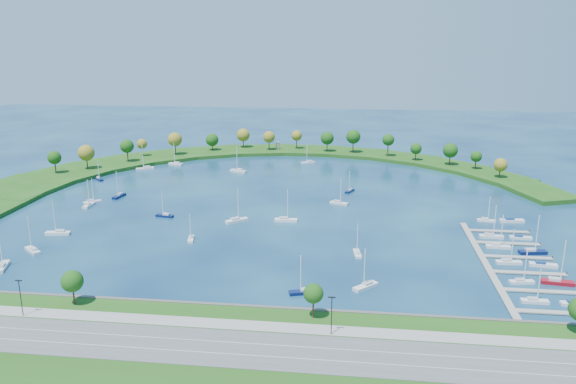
# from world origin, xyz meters

# --- Properties ---
(ground) EXTENTS (700.00, 700.00, 0.00)m
(ground) POSITION_xyz_m (0.00, 0.00, 0.00)
(ground) COLOR #081D45
(ground) RESTS_ON ground
(south_shoreline) EXTENTS (420.00, 43.10, 11.60)m
(south_shoreline) POSITION_xyz_m (0.03, -122.88, 1.00)
(south_shoreline) COLOR #1E4612
(south_shoreline) RESTS_ON ground
(breakwater) EXTENTS (286.74, 247.64, 2.00)m
(breakwater) POSITION_xyz_m (-46.33, 48.72, 0.99)
(breakwater) COLOR #1E4612
(breakwater) RESTS_ON ground
(breakwater_trees) EXTENTS (238.95, 91.11, 14.54)m
(breakwater_trees) POSITION_xyz_m (-15.86, 88.51, 10.50)
(breakwater_trees) COLOR #382314
(breakwater_trees) RESTS_ON breakwater
(harbor_tower) EXTENTS (2.60, 2.60, 4.76)m
(harbor_tower) POSITION_xyz_m (-14.90, 115.04, 4.43)
(harbor_tower) COLOR gray
(harbor_tower) RESTS_ON breakwater
(dock_system) EXTENTS (24.28, 82.00, 1.60)m
(dock_system) POSITION_xyz_m (85.30, -61.00, 0.35)
(dock_system) COLOR gray
(dock_system) RESTS_ON ground
(moored_boat_0) EXTENTS (9.94, 7.26, 14.49)m
(moored_boat_0) POSITION_xyz_m (-82.02, 56.56, 0.99)
(moored_boat_0) COLOR silver
(moored_boat_0) RESTS_ON ground
(moored_boat_1) EXTENTS (3.28, 7.19, 10.21)m
(moored_boat_1) POSITION_xyz_m (-24.06, -50.65, 0.86)
(moored_boat_1) COLOR silver
(moored_boat_1) RESTS_ON ground
(moored_boat_2) EXTENTS (8.07, 5.84, 11.74)m
(moored_boat_2) POSITION_xyz_m (7.44, 83.88, 0.90)
(moored_boat_2) COLOR silver
(moored_boat_2) RESTS_ON ground
(moored_boat_3) EXTENTS (9.29, 3.64, 13.30)m
(moored_boat_3) POSITION_xyz_m (-75.43, -50.67, 0.95)
(moored_boat_3) COLOR silver
(moored_boat_3) RESTS_ON ground
(moored_boat_4) EXTENTS (8.13, 7.25, 12.55)m
(moored_boat_4) POSITION_xyz_m (-75.06, -68.55, 0.92)
(moored_boat_4) COLOR silver
(moored_boat_4) RESTS_ON ground
(moored_boat_5) EXTENTS (8.47, 4.67, 12.00)m
(moored_boat_5) POSITION_xyz_m (28.18, 1.73, 0.91)
(moored_boat_5) COLOR silver
(moored_boat_5) RESTS_ON ground
(moored_boat_6) EXTENTS (7.82, 3.40, 11.12)m
(moored_boat_6) POSITION_xyz_m (-42.72, -25.13, 0.88)
(moored_boat_6) COLOR #0A1541
(moored_boat_6) RESTS_ON ground
(moored_boat_7) EXTENTS (10.05, 6.41, 14.36)m
(moored_boat_7) POSITION_xyz_m (-28.72, 57.06, 0.98)
(moored_boat_7) COLOR silver
(moored_boat_7) RESTS_ON ground
(moored_boat_8) EXTENTS (3.62, 8.79, 12.55)m
(moored_boat_8) POSITION_xyz_m (-73.63, 1.08, 0.92)
(moored_boat_8) COLOR #0A1541
(moored_boat_8) RESTS_ON ground
(moored_boat_9) EXTENTS (8.39, 4.58, 11.88)m
(moored_boat_9) POSITION_xyz_m (20.84, -89.98, 0.90)
(moored_boat_9) COLOR #0A1541
(moored_boat_9) RESTS_ON ground
(moored_boat_10) EXTENTS (5.35, 9.48, 13.44)m
(moored_boat_10) POSITION_xyz_m (-76.76, -83.16, 0.95)
(moored_boat_10) COLOR silver
(moored_boat_10) RESTS_ON ground
(moored_boat_11) EXTENTS (2.30, 8.12, 11.92)m
(moored_boat_11) POSITION_xyz_m (-80.79, -14.67, 0.90)
(moored_boat_11) COLOR silver
(moored_boat_11) RESTS_ON ground
(moored_boat_12) EXTENTS (6.53, 6.60, 10.67)m
(moored_boat_12) POSITION_xyz_m (-97.29, 30.89, 0.87)
(moored_boat_12) COLOR #0A1541
(moored_boat_12) RESTS_ON ground
(moored_boat_13) EXTENTS (8.81, 8.19, 13.83)m
(moored_boat_13) POSITION_xyz_m (-11.84, -28.08, 0.96)
(moored_boat_13) COLOR silver
(moored_boat_13) RESTS_ON ground
(moored_boat_14) EXTENTS (9.04, 4.72, 12.79)m
(moored_boat_14) POSITION_xyz_m (-68.74, 70.59, 0.93)
(moored_boat_14) COLOR silver
(moored_boat_14) RESTS_ON ground
(moored_boat_15) EXTENTS (7.16, 6.67, 11.25)m
(moored_boat_15) POSITION_xyz_m (-81.72, -9.45, 0.89)
(moored_boat_15) COLOR silver
(moored_boat_15) RESTS_ON ground
(moored_boat_16) EXTENTS (9.27, 2.99, 13.46)m
(moored_boat_16) POSITION_xyz_m (7.68, -25.06, 0.95)
(moored_boat_16) COLOR silver
(moored_boat_16) RESTS_ON ground
(moored_boat_17) EXTENTS (4.74, 7.17, 10.28)m
(moored_boat_17) POSITION_xyz_m (32.70, 23.06, 0.86)
(moored_boat_17) COLOR #0A1541
(moored_boat_17) RESTS_ON ground
(moored_boat_18) EXTENTS (7.78, 7.78, 12.63)m
(moored_boat_18) POSITION_xyz_m (38.83, -84.00, 0.92)
(moored_boat_18) COLOR silver
(moored_boat_18) RESTS_ON ground
(moored_boat_19) EXTENTS (3.10, 7.70, 11.00)m
(moored_boat_19) POSITION_xyz_m (36.36, -58.03, 0.88)
(moored_boat_19) COLOR silver
(moored_boat_19) RESTS_ON ground
(docked_boat_0) EXTENTS (7.50, 2.16, 11.00)m
(docked_boat_0) POSITION_xyz_m (85.53, -87.96, 0.88)
(docked_boat_0) COLOR silver
(docked_boat_0) RESTS_ON ground
(docked_boat_1) EXTENTS (7.61, 2.22, 1.55)m
(docked_boat_1) POSITION_xyz_m (95.99, -88.34, 0.57)
(docked_boat_1) COLOR silver
(docked_boat_1) RESTS_ON ground
(docked_boat_2) EXTENTS (7.59, 3.20, 10.81)m
(docked_boat_2) POSITION_xyz_m (85.54, -75.07, 0.87)
(docked_boat_2) COLOR silver
(docked_boat_2) RESTS_ON ground
(docked_boat_3) EXTENTS (9.76, 3.81, 13.97)m
(docked_boat_3) POSITION_xyz_m (96.00, -74.30, 0.97)
(docked_boat_3) COLOR maroon
(docked_boat_3) RESTS_ON ground
(docked_boat_4) EXTENTS (8.30, 2.72, 12.04)m
(docked_boat_4) POSITION_xyz_m (85.52, -59.86, 0.91)
(docked_boat_4) COLOR silver
(docked_boat_4) RESTS_ON ground
(docked_boat_5) EXTENTS (8.83, 3.50, 1.75)m
(docked_boat_5) POSITION_xyz_m (95.98, -60.86, 0.64)
(docked_boat_5) COLOR silver
(docked_boat_5) RESTS_ON ground
(docked_boat_6) EXTENTS (8.41, 2.70, 12.23)m
(docked_boat_6) POSITION_xyz_m (85.52, -45.50, 0.91)
(docked_boat_6) COLOR silver
(docked_boat_6) RESTS_ON ground
(docked_boat_7) EXTENTS (9.68, 4.08, 13.80)m
(docked_boat_7) POSITION_xyz_m (96.00, -49.67, 0.96)
(docked_boat_7) COLOR #0A1541
(docked_boat_7) RESTS_ON ground
(docked_boat_8) EXTENTS (8.69, 2.69, 12.66)m
(docked_boat_8) POSITION_xyz_m (85.51, -35.04, 0.93)
(docked_boat_8) COLOR silver
(docked_boat_8) RESTS_ON ground
(docked_boat_9) EXTENTS (7.95, 2.81, 1.59)m
(docked_boat_9) POSITION_xyz_m (95.99, -34.88, 0.58)
(docked_boat_9) COLOR silver
(docked_boat_9) RESTS_ON ground
(docked_boat_10) EXTENTS (7.40, 3.01, 10.56)m
(docked_boat_10) POSITION_xyz_m (87.94, -15.63, 0.87)
(docked_boat_10) COLOR silver
(docked_boat_10) RESTS_ON ground
(docked_boat_11) EXTENTS (9.74, 3.59, 1.94)m
(docked_boat_11) POSITION_xyz_m (97.86, -15.20, 0.71)
(docked_boat_11) COLOR silver
(docked_boat_11) RESTS_ON ground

